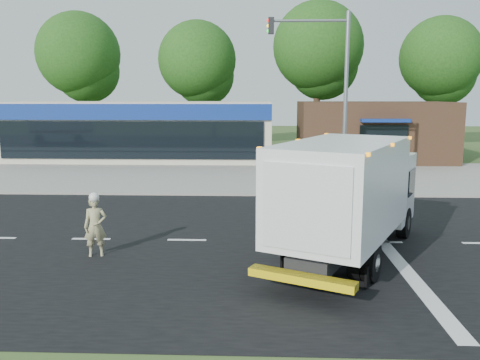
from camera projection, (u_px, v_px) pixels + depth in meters
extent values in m
plane|color=#385123|center=(284.00, 242.00, 15.59)|extent=(120.00, 120.00, 0.00)
cube|color=black|center=(284.00, 241.00, 15.59)|extent=(60.00, 14.00, 0.02)
cube|color=gray|center=(276.00, 190.00, 23.67)|extent=(60.00, 2.40, 0.12)
cube|color=gray|center=(273.00, 173.00, 29.39)|extent=(60.00, 9.00, 0.02)
cube|color=silver|center=(91.00, 239.00, 15.82)|extent=(1.20, 0.15, 0.01)
cube|color=silver|center=(187.00, 240.00, 15.70)|extent=(1.20, 0.15, 0.01)
cube|color=silver|center=(284.00, 241.00, 15.59)|extent=(1.20, 0.15, 0.01)
cube|color=silver|center=(382.00, 242.00, 15.48)|extent=(1.20, 0.15, 0.01)
cube|color=silver|center=(411.00, 277.00, 12.52)|extent=(0.40, 7.00, 0.01)
cube|color=black|center=(340.00, 240.00, 13.23)|extent=(3.11, 4.95, 0.35)
cube|color=silver|center=(374.00, 187.00, 16.18)|extent=(2.82, 2.75, 2.11)
cube|color=black|center=(382.00, 176.00, 16.98)|extent=(1.78, 0.97, 0.90)
cube|color=white|center=(342.00, 187.00, 13.00)|extent=(4.37, 5.56, 2.36)
cube|color=silver|center=(306.00, 209.00, 10.81)|extent=(1.83, 0.94, 1.91)
cube|color=yellow|center=(301.00, 278.00, 10.90)|extent=(2.32, 1.37, 0.18)
cube|color=orange|center=(343.00, 143.00, 12.81)|extent=(4.32, 5.40, 0.08)
cylinder|color=black|center=(345.00, 216.00, 16.85)|extent=(0.69, 1.00, 0.96)
cylinder|color=black|center=(404.00, 223.00, 15.96)|extent=(0.69, 1.00, 0.96)
cylinder|color=black|center=(294.00, 250.00, 13.13)|extent=(0.69, 1.00, 0.96)
cylinder|color=black|center=(371.00, 262.00, 12.19)|extent=(0.69, 1.00, 0.96)
imported|color=tan|center=(95.00, 226.00, 14.05)|extent=(0.71, 0.56, 1.70)
sphere|color=white|center=(94.00, 197.00, 13.92)|extent=(0.28, 0.28, 0.28)
cube|color=beige|center=(141.00, 131.00, 35.32)|extent=(18.00, 6.00, 4.00)
cube|color=navy|center=(130.00, 112.00, 32.08)|extent=(18.00, 0.30, 1.00)
cube|color=black|center=(131.00, 140.00, 32.38)|extent=(17.00, 0.12, 2.40)
cube|color=#382316|center=(373.00, 131.00, 34.71)|extent=(10.00, 6.00, 4.00)
cube|color=navy|center=(385.00, 120.00, 31.51)|extent=(3.00, 1.20, 0.20)
cube|color=black|center=(383.00, 143.00, 31.79)|extent=(3.00, 0.12, 2.20)
cylinder|color=gray|center=(345.00, 105.00, 22.31)|extent=(0.18, 0.18, 8.00)
cylinder|color=gray|center=(308.00, 21.00, 21.78)|extent=(3.40, 0.12, 0.12)
cube|color=black|center=(271.00, 26.00, 21.87)|extent=(0.25, 0.25, 0.70)
cylinder|color=#332114|center=(81.00, 104.00, 43.19)|extent=(0.56, 0.56, 7.35)
sphere|color=#1B4714|center=(78.00, 54.00, 42.50)|extent=(6.93, 6.93, 6.93)
sphere|color=#1B4714|center=(87.00, 71.00, 43.19)|extent=(5.46, 5.46, 5.46)
cylinder|color=#332114|center=(198.00, 107.00, 42.85)|extent=(0.56, 0.56, 6.86)
sphere|color=#1B4714|center=(197.00, 60.00, 42.20)|extent=(6.47, 6.47, 6.47)
sphere|color=#1B4714|center=(204.00, 76.00, 42.89)|extent=(5.10, 5.10, 5.10)
cylinder|color=#332114|center=(317.00, 102.00, 42.39)|extent=(0.56, 0.56, 7.84)
sphere|color=#1B4714|center=(318.00, 46.00, 41.65)|extent=(7.39, 7.39, 7.39)
sphere|color=#1B4714|center=(323.00, 65.00, 42.37)|extent=(5.82, 5.82, 5.82)
cylinder|color=#332114|center=(438.00, 107.00, 42.08)|extent=(0.56, 0.56, 7.00)
sphere|color=#1B4714|center=(441.00, 57.00, 41.42)|extent=(6.60, 6.60, 6.60)
sphere|color=#1B4714|center=(444.00, 74.00, 42.11)|extent=(5.20, 5.20, 5.20)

